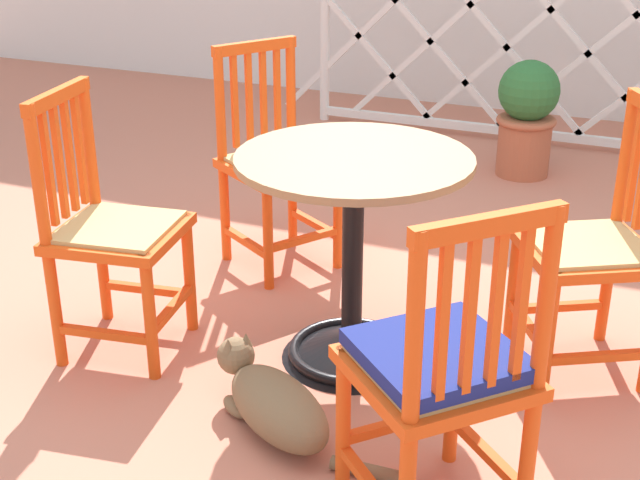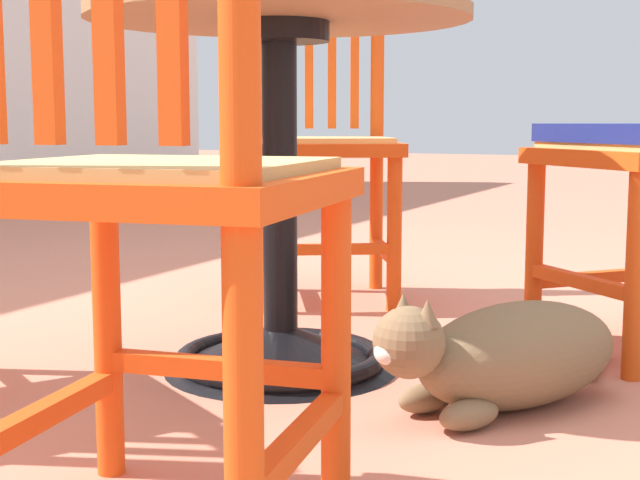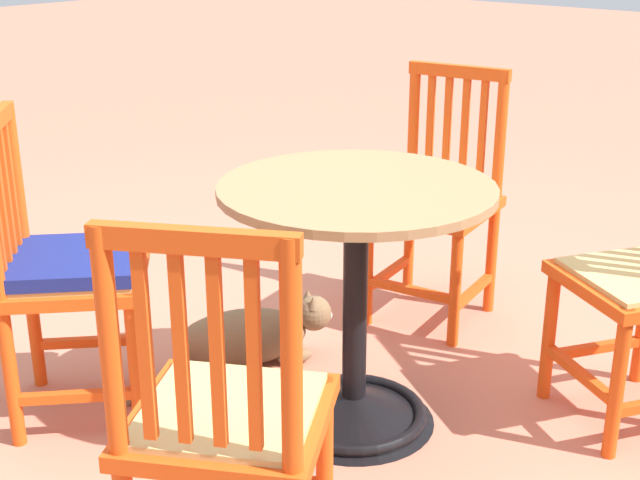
{
  "view_description": "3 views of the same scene",
  "coord_description": "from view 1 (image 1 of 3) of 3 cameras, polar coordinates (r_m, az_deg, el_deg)",
  "views": [
    {
      "loc": [
        0.93,
        -2.42,
        1.6
      ],
      "look_at": [
        -0.09,
        -0.01,
        0.46
      ],
      "focal_mm": 49.8,
      "sensor_mm": 36.0,
      "label": 1
    },
    {
      "loc": [
        -1.65,
        -0.81,
        0.51
      ],
      "look_at": [
        0.18,
        0.06,
        0.25
      ],
      "focal_mm": 51.85,
      "sensor_mm": 36.0,
      "label": 2
    },
    {
      "loc": [
        1.8,
        1.45,
        1.41
      ],
      "look_at": [
        -0.02,
        -0.09,
        0.53
      ],
      "focal_mm": 49.49,
      "sensor_mm": 36.0,
      "label": 3
    }
  ],
  "objects": [
    {
      "name": "orange_chair_facing_out",
      "position": [
        2.19,
        7.79,
        -8.36
      ],
      "size": [
        0.57,
        0.57,
        0.91
      ],
      "color": "#E04C14",
      "rests_on": "ground_plane"
    },
    {
      "name": "lattice_fence_panel",
      "position": [
        5.36,
        14.38,
        11.73
      ],
      "size": [
        3.32,
        0.06,
        1.12
      ],
      "color": "white",
      "rests_on": "ground_plane"
    },
    {
      "name": "orange_chair_by_planter",
      "position": [
        3.64,
        -2.84,
        4.9
      ],
      "size": [
        0.55,
        0.55,
        0.91
      ],
      "color": "#E04C14",
      "rests_on": "ground_plane"
    },
    {
      "name": "tabby_cat",
      "position": [
        2.7,
        -3.08,
        -10.34
      ],
      "size": [
        0.7,
        0.41,
        0.23
      ],
      "color": "brown",
      "rests_on": "ground_plane"
    },
    {
      "name": "orange_chair_tucked_in",
      "position": [
        2.97,
        17.31,
        -0.61
      ],
      "size": [
        0.55,
        0.55,
        0.91
      ],
      "color": "#E04C14",
      "rests_on": "ground_plane"
    },
    {
      "name": "ground_plane",
      "position": [
        3.05,
        1.6,
        -8.02
      ],
      "size": [
        24.0,
        24.0,
        0.0
      ],
      "primitive_type": "plane",
      "color": "#C6755B"
    },
    {
      "name": "cafe_table",
      "position": [
        2.96,
        1.99,
        -2.76
      ],
      "size": [
        0.76,
        0.76,
        0.73
      ],
      "color": "black",
      "rests_on": "ground_plane"
    },
    {
      "name": "terracotta_planter",
      "position": [
        4.85,
        13.15,
        7.81
      ],
      "size": [
        0.32,
        0.32,
        0.62
      ],
      "color": "#B25B3D",
      "rests_on": "ground_plane"
    },
    {
      "name": "orange_chair_near_fence",
      "position": [
        3.05,
        -13.28,
        0.5
      ],
      "size": [
        0.46,
        0.46,
        0.91
      ],
      "color": "#E04C14",
      "rests_on": "ground_plane"
    }
  ]
}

